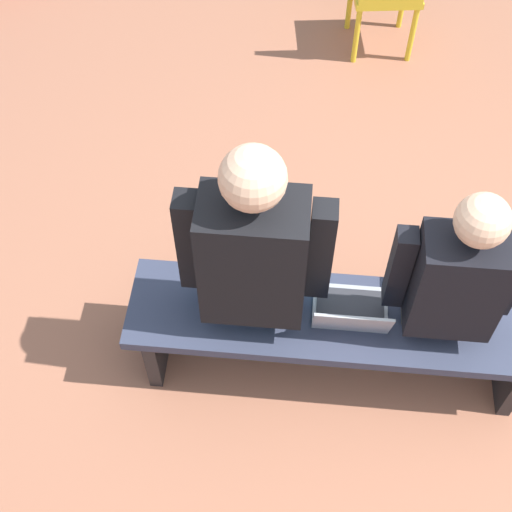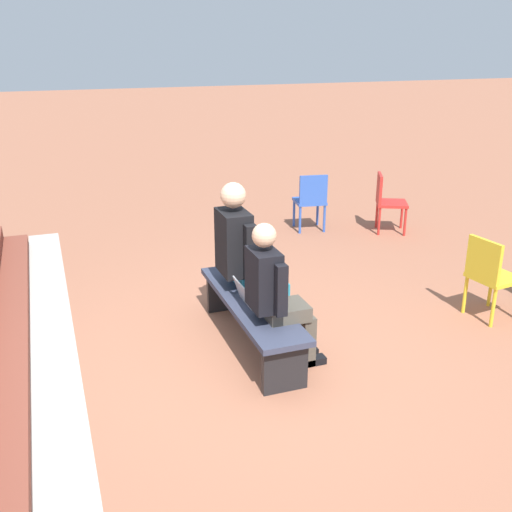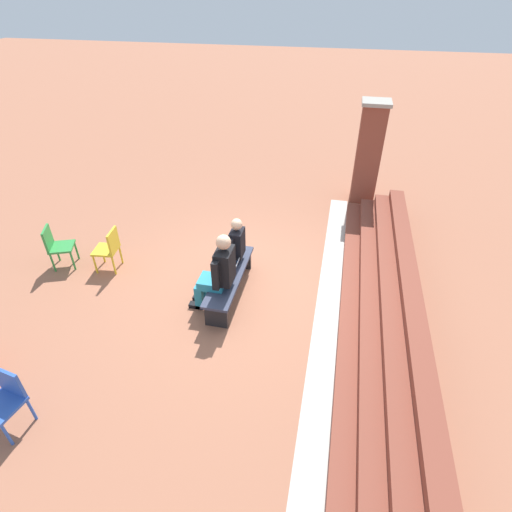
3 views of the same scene
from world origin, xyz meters
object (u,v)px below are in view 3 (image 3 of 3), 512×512
Objects in this scene: person_adult at (218,271)px; person_student at (232,248)px; bench at (230,278)px; plastic_chair_far_left at (6,397)px; plastic_chair_far_right at (56,245)px; laptop at (231,270)px; plastic_chair_foreground at (109,247)px.

person_student is at bearing 179.33° from person_adult.
plastic_chair_far_left is (2.95, -1.95, 0.13)m from bench.
bench is at bearing 87.86° from plastic_chair_far_right.
person_student is 3.36m from plastic_chair_far_right.
plastic_chair_far_left is (2.60, -1.88, -0.28)m from person_adult.
plastic_chair_far_left is at bearing -29.18° from person_student.
person_student is 0.78m from person_adult.
laptop reaches higher than bench.
laptop is 2.41m from plastic_chair_foreground.
plastic_chair_far_left is at bearing 25.30° from plastic_chair_far_right.
person_adult is (0.78, -0.01, 0.06)m from person_student.
bench is 0.54m from person_adult.
bench is 2.14× the size of plastic_chair_far_right.
plastic_chair_far_right is at bearing -92.14° from bench.
person_student reaches higher than plastic_chair_far_right.
bench is 1.25× the size of person_adult.
plastic_chair_foreground is (-0.20, -2.40, -0.02)m from laptop.
laptop is at bearing 11.63° from person_student.
person_adult is 2.41m from plastic_chair_foreground.
person_student is 1.53× the size of plastic_chair_far_left.
bench is 3.41m from plastic_chair_far_right.
person_adult reaches higher than laptop.
plastic_chair_far_right is at bearing -98.22° from person_adult.
person_adult is 3.38m from plastic_chair_far_right.
person_adult reaches higher than bench.
bench is 2.14× the size of plastic_chair_far_left.
plastic_chair_far_left is (3.38, -1.89, -0.21)m from person_student.
plastic_chair_far_right is at bearing -82.66° from plastic_chair_foreground.
bench is at bearing 146.57° from plastic_chair_far_left.
person_adult is at bearing 81.78° from plastic_chair_far_right.
laptop is 0.38× the size of plastic_chair_foreground.
plastic_chair_foreground is (-0.13, 1.01, 0.00)m from plastic_chair_far_right.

